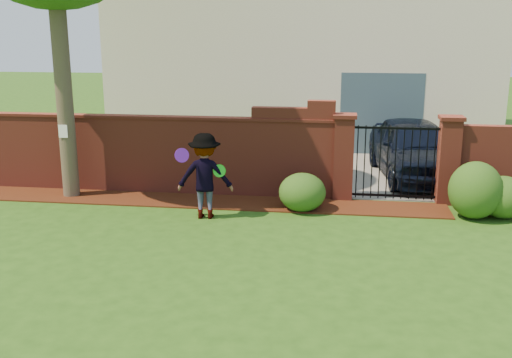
# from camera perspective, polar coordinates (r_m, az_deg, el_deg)

# --- Properties ---
(ground) EXTENTS (80.00, 80.00, 0.01)m
(ground) POSITION_cam_1_polar(r_m,az_deg,el_deg) (9.78, -6.13, -7.84)
(ground) COLOR #254B12
(ground) RESTS_ON ground
(mulch_bed) EXTENTS (11.10, 1.08, 0.03)m
(mulch_bed) POSITION_cam_1_polar(r_m,az_deg,el_deg) (13.06, -6.66, -2.07)
(mulch_bed) COLOR #351509
(mulch_bed) RESTS_ON ground
(brick_wall) EXTENTS (8.70, 0.31, 2.16)m
(brick_wall) POSITION_cam_1_polar(r_m,az_deg,el_deg) (13.75, -10.36, 2.54)
(brick_wall) COLOR maroon
(brick_wall) RESTS_ON ground
(pillar_left) EXTENTS (0.50, 0.50, 1.88)m
(pillar_left) POSITION_cam_1_polar(r_m,az_deg,el_deg) (13.06, 8.35, 2.14)
(pillar_left) COLOR maroon
(pillar_left) RESTS_ON ground
(pillar_right) EXTENTS (0.50, 0.50, 1.88)m
(pillar_right) POSITION_cam_1_polar(r_m,az_deg,el_deg) (13.27, 17.89, 1.78)
(pillar_right) COLOR maroon
(pillar_right) RESTS_ON ground
(iron_gate) EXTENTS (1.78, 0.03, 1.60)m
(iron_gate) POSITION_cam_1_polar(r_m,az_deg,el_deg) (13.14, 13.14, 1.53)
(iron_gate) COLOR black
(iron_gate) RESTS_ON ground
(driveway) EXTENTS (3.20, 8.00, 0.01)m
(driveway) POSITION_cam_1_polar(r_m,az_deg,el_deg) (17.22, 11.87, 1.66)
(driveway) COLOR slate
(driveway) RESTS_ON ground
(house) EXTENTS (12.40, 6.40, 6.30)m
(house) POSITION_cam_1_polar(r_m,az_deg,el_deg) (20.82, 4.58, 12.81)
(house) COLOR beige
(house) RESTS_ON ground
(car) EXTENTS (2.27, 4.54, 1.49)m
(car) POSITION_cam_1_polar(r_m,az_deg,el_deg) (15.16, 15.11, 2.64)
(car) COLOR black
(car) RESTS_ON ground
(paper_notice) EXTENTS (0.20, 0.01, 0.28)m
(paper_notice) POSITION_cam_1_polar(r_m,az_deg,el_deg) (13.53, -17.94, 4.36)
(paper_notice) COLOR white
(paper_notice) RESTS_ON tree
(shrub_left) EXTENTS (0.97, 0.97, 0.79)m
(shrub_left) POSITION_cam_1_polar(r_m,az_deg,el_deg) (12.25, 4.43, -1.26)
(shrub_left) COLOR #1C4815
(shrub_left) RESTS_ON ground
(shrub_middle) EXTENTS (1.04, 1.04, 1.14)m
(shrub_middle) POSITION_cam_1_polar(r_m,az_deg,el_deg) (12.46, 20.20, -1.01)
(shrub_middle) COLOR #1C4815
(shrub_middle) RESTS_ON ground
(shrub_right) EXTENTS (0.95, 0.95, 0.84)m
(shrub_right) POSITION_cam_1_polar(r_m,az_deg,el_deg) (12.73, 22.53, -1.62)
(shrub_right) COLOR #1C4815
(shrub_right) RESTS_ON ground
(man) EXTENTS (1.15, 0.73, 1.69)m
(man) POSITION_cam_1_polar(r_m,az_deg,el_deg) (11.69, -4.94, 0.26)
(man) COLOR gray
(man) RESTS_ON ground
(frisbee_purple) EXTENTS (0.28, 0.21, 0.27)m
(frisbee_purple) POSITION_cam_1_polar(r_m,az_deg,el_deg) (11.38, -7.09, 2.26)
(frisbee_purple) COLOR #651BA9
(frisbee_purple) RESTS_ON man
(frisbee_green) EXTENTS (0.25, 0.07, 0.25)m
(frisbee_green) POSITION_cam_1_polar(r_m,az_deg,el_deg) (11.54, -3.51, 0.79)
(frisbee_green) COLOR #18BA1B
(frisbee_green) RESTS_ON man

